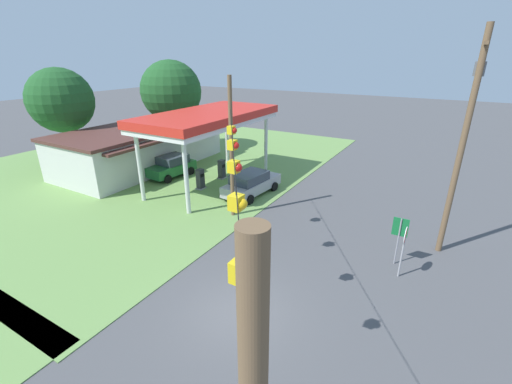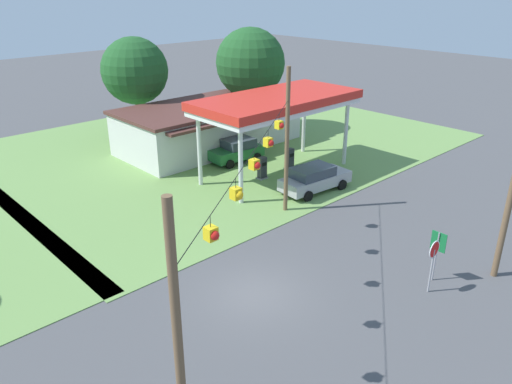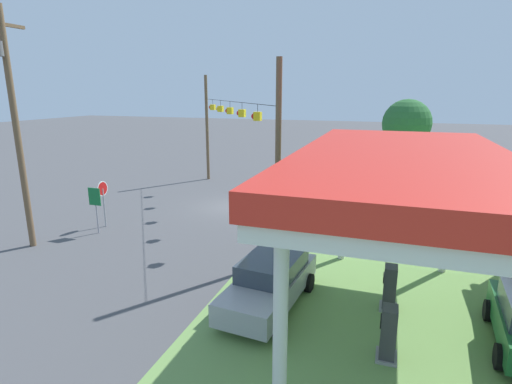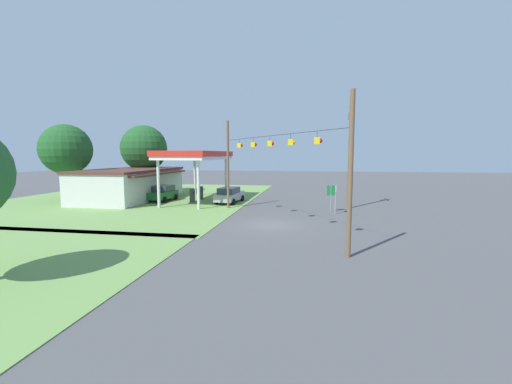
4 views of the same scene
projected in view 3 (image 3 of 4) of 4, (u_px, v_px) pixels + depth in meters
The scene contains 11 objects.
ground_plane at pixel (232, 207), 25.22m from camera, with size 160.00×160.00×0.00m, color #4C4C4F.
grass_verge_opposite_corner at pixel (470, 175), 34.91m from camera, with size 24.00×24.00×0.04m, color #6B934C.
gas_station_canopy at pixel (402, 169), 10.89m from camera, with size 11.50×5.42×5.54m.
fuel_pump_near at pixel (389, 289), 13.18m from camera, with size 0.71×0.56×1.55m.
fuel_pump_far at pixel (388, 335), 10.69m from camera, with size 0.71×0.56×1.55m.
car_at_pumps_front at pixel (270, 281), 13.46m from camera, with size 5.01×2.45×1.70m.
stop_sign_roadside at pixel (103, 194), 21.16m from camera, with size 0.80×0.08×2.50m.
route_sign at pixel (95, 201), 20.14m from camera, with size 0.10×0.70×2.40m.
utility_pole_main at pixel (14, 119), 17.43m from camera, with size 2.20×0.44×10.61m.
signal_span_gantry at pixel (230, 133), 24.10m from camera, with size 14.56×10.24×8.37m.
tree_west_verge at pixel (407, 124), 33.60m from camera, with size 4.03×4.03×6.52m.
Camera 3 is at (22.44, 9.26, 7.07)m, focal length 28.00 mm.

